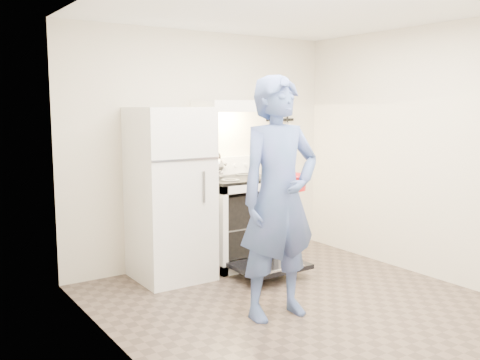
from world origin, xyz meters
The scene contains 15 objects.
floor centered at (0.00, 0.00, 0.00)m, with size 3.60×3.60×0.00m, color brown.
back_wall centered at (0.00, 1.80, 1.25)m, with size 3.20×0.02×2.50m, color beige.
refrigerator centered at (-0.58, 1.45, 0.85)m, with size 0.70×0.70×1.70m, color white.
stove_body centered at (0.23, 1.48, 0.46)m, with size 0.76×0.65×0.92m, color white.
cooktop centered at (0.23, 1.48, 0.94)m, with size 0.76×0.65×0.03m, color black.
backsplash centered at (0.23, 1.76, 1.05)m, with size 0.76×0.07×0.20m, color white.
oven_door centered at (0.23, 0.88, 0.12)m, with size 0.70×0.54×0.04m, color black.
oven_rack centered at (0.23, 1.48, 0.44)m, with size 0.60×0.52×0.01m, color slate.
range_hood centered at (0.23, 1.55, 1.71)m, with size 0.76×0.50×0.12m, color white.
knife_strip centered at (1.05, 1.79, 1.55)m, with size 0.40×0.02×0.03m, color black.
pizza_stone centered at (0.15, 1.55, 0.45)m, with size 0.31×0.31×0.02m, color #846A4C.
tea_kettle centered at (0.06, 1.63, 1.09)m, with size 0.23×0.19×0.28m, color #BCBCC1, non-canonical shape.
utensil_jar centered at (0.47, 1.22, 1.05)m, with size 0.09×0.09×0.13m, color silver.
person centered at (-0.29, 0.08, 0.98)m, with size 0.71×0.47×1.95m, color #32527B.
dutch_oven centered at (0.11, 0.41, 1.03)m, with size 0.34×0.27×0.22m, color red, non-canonical shape.
Camera 1 is at (-2.90, -3.26, 1.71)m, focal length 40.00 mm.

